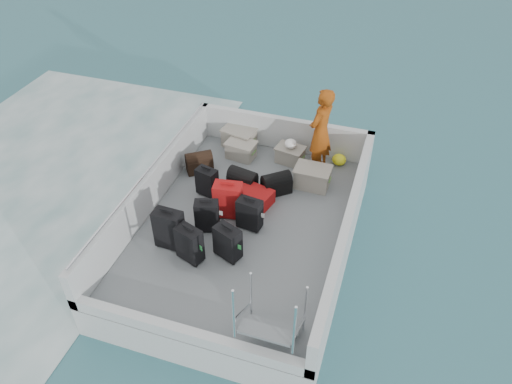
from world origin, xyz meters
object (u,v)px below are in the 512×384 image
at_px(suitcase_7, 250,214).
at_px(suitcase_4, 207,216).
at_px(suitcase_2, 207,182).
at_px(passenger, 321,132).
at_px(suitcase_0, 169,230).
at_px(suitcase_5, 228,200).
at_px(suitcase_3, 190,244).
at_px(suitcase_8, 253,196).
at_px(crate_1, 241,150).
at_px(crate_3, 312,178).
at_px(crate_0, 239,138).
at_px(suitcase_6, 228,243).
at_px(crate_2, 290,155).

bearing_deg(suitcase_7, suitcase_4, -150.29).
distance_m(suitcase_2, suitcase_7, 1.18).
bearing_deg(passenger, suitcase_0, -12.88).
bearing_deg(suitcase_5, suitcase_4, -122.77).
distance_m(suitcase_3, suitcase_8, 1.71).
bearing_deg(crate_1, suitcase_3, -86.59).
bearing_deg(suitcase_8, crate_3, -33.98).
xyz_separation_m(suitcase_2, crate_1, (0.19, 1.30, -0.11)).
xyz_separation_m(suitcase_3, crate_0, (-0.34, 3.25, -0.13)).
bearing_deg(suitcase_6, crate_0, 129.02).
xyz_separation_m(suitcase_2, crate_0, (0.02, 1.67, -0.09)).
relative_size(crate_0, crate_1, 1.16).
bearing_deg(crate_1, crate_2, 8.91).
height_order(suitcase_8, passenger, passenger).
bearing_deg(crate_0, suitcase_3, -83.98).
xyz_separation_m(suitcase_2, suitcase_5, (0.56, -0.41, 0.06)).
relative_size(suitcase_2, suitcase_8, 0.81).
bearing_deg(suitcase_7, suitcase_3, -115.83).
bearing_deg(crate_0, suitcase_4, -82.45).
distance_m(suitcase_3, crate_2, 3.14).
height_order(suitcase_5, suitcase_6, suitcase_5).
xyz_separation_m(suitcase_0, crate_0, (0.08, 3.08, -0.17)).
bearing_deg(suitcase_6, suitcase_0, -153.17).
bearing_deg(crate_1, crate_3, -16.45).
height_order(suitcase_4, crate_1, suitcase_4).
height_order(suitcase_0, suitcase_6, suitcase_0).
xyz_separation_m(suitcase_3, suitcase_6, (0.54, 0.24, -0.02)).
height_order(crate_3, passenger, passenger).
height_order(suitcase_4, suitcase_5, suitcase_5).
height_order(suitcase_3, crate_0, suitcase_3).
bearing_deg(suitcase_0, crate_0, 90.92).
xyz_separation_m(suitcase_7, passenger, (0.73, 1.99, 0.57)).
relative_size(suitcase_3, crate_2, 1.22).
relative_size(suitcase_6, crate_3, 0.94).
distance_m(suitcase_4, crate_1, 2.17).
relative_size(suitcase_0, suitcase_6, 1.21).
xyz_separation_m(suitcase_4, crate_3, (1.41, 1.70, -0.10)).
xyz_separation_m(suitcase_0, suitcase_5, (0.63, 1.00, -0.03)).
distance_m(suitcase_5, crate_0, 2.16).
distance_m(suitcase_5, suitcase_7, 0.49).
distance_m(suitcase_3, crate_0, 3.27).
xyz_separation_m(suitcase_4, suitcase_6, (0.55, -0.48, 0.00)).
xyz_separation_m(crate_2, passenger, (0.57, -0.06, 0.70)).
height_order(suitcase_5, suitcase_8, suitcase_5).
relative_size(crate_2, passenger, 0.30).
relative_size(suitcase_4, suitcase_7, 1.01).
xyz_separation_m(suitcase_0, suitcase_4, (0.42, 0.55, -0.06)).
bearing_deg(suitcase_8, crate_1, 42.77).
relative_size(suitcase_4, suitcase_8, 0.86).
xyz_separation_m(suitcase_6, passenger, (0.84, 2.73, 0.57)).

